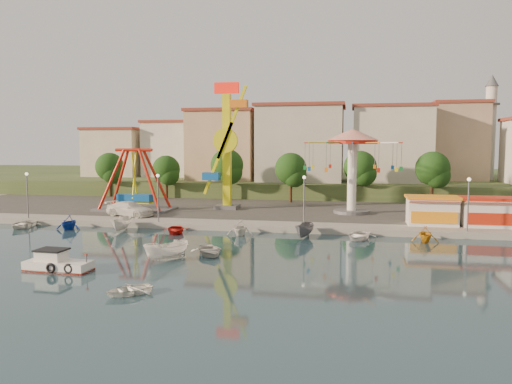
% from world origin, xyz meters
% --- Properties ---
extents(ground, '(200.00, 200.00, 0.00)m').
position_xyz_m(ground, '(0.00, 0.00, 0.00)').
color(ground, '#16313D').
rests_on(ground, ground).
extents(quay_deck, '(200.00, 100.00, 0.60)m').
position_xyz_m(quay_deck, '(0.00, 62.00, 0.30)').
color(quay_deck, '#9E998E').
rests_on(quay_deck, ground).
extents(asphalt_pad, '(90.00, 28.00, 0.01)m').
position_xyz_m(asphalt_pad, '(0.00, 30.00, 0.60)').
color(asphalt_pad, '#4C4944').
rests_on(asphalt_pad, quay_deck).
extents(hill_terrace, '(200.00, 60.00, 3.00)m').
position_xyz_m(hill_terrace, '(0.00, 67.00, 1.50)').
color(hill_terrace, '#384C26').
rests_on(hill_terrace, ground).
extents(pirate_ship_ride, '(10.00, 5.00, 8.00)m').
position_xyz_m(pirate_ship_ride, '(-14.73, 21.71, 4.39)').
color(pirate_ship_ride, '#59595E').
rests_on(pirate_ship_ride, quay_deck).
extents(kamikaze_tower, '(4.57, 3.10, 16.50)m').
position_xyz_m(kamikaze_tower, '(-3.14, 25.12, 8.57)').
color(kamikaze_tower, '#59595E').
rests_on(kamikaze_tower, quay_deck).
extents(wave_swinger, '(11.60, 11.60, 10.40)m').
position_xyz_m(wave_swinger, '(12.83, 24.02, 8.20)').
color(wave_swinger, '#59595E').
rests_on(wave_swinger, quay_deck).
extents(booth_left, '(5.40, 3.78, 3.08)m').
position_xyz_m(booth_left, '(21.19, 16.49, 2.16)').
color(booth_left, white).
rests_on(booth_left, quay_deck).
extents(booth_mid, '(5.40, 3.78, 3.08)m').
position_xyz_m(booth_mid, '(26.65, 16.49, 2.16)').
color(booth_mid, white).
rests_on(booth_mid, quay_deck).
extents(lamp_post_0, '(0.14, 0.14, 5.00)m').
position_xyz_m(lamp_post_0, '(-24.00, 13.00, 3.10)').
color(lamp_post_0, '#59595E').
rests_on(lamp_post_0, quay_deck).
extents(lamp_post_1, '(0.14, 0.14, 5.00)m').
position_xyz_m(lamp_post_1, '(-8.00, 13.00, 3.10)').
color(lamp_post_1, '#59595E').
rests_on(lamp_post_1, quay_deck).
extents(lamp_post_2, '(0.14, 0.14, 5.00)m').
position_xyz_m(lamp_post_2, '(8.00, 13.00, 3.10)').
color(lamp_post_2, '#59595E').
rests_on(lamp_post_2, quay_deck).
extents(lamp_post_3, '(0.14, 0.14, 5.00)m').
position_xyz_m(lamp_post_3, '(24.00, 13.00, 3.10)').
color(lamp_post_3, '#59595E').
rests_on(lamp_post_3, quay_deck).
extents(tree_0, '(4.60, 4.60, 7.19)m').
position_xyz_m(tree_0, '(-26.00, 36.98, 5.47)').
color(tree_0, '#382314').
rests_on(tree_0, quay_deck).
extents(tree_1, '(4.35, 4.35, 6.80)m').
position_xyz_m(tree_1, '(-16.00, 36.24, 5.20)').
color(tree_1, '#382314').
rests_on(tree_1, quay_deck).
extents(tree_2, '(5.02, 5.02, 7.85)m').
position_xyz_m(tree_2, '(-6.00, 35.81, 5.92)').
color(tree_2, '#382314').
rests_on(tree_2, quay_deck).
extents(tree_3, '(4.68, 4.68, 7.32)m').
position_xyz_m(tree_3, '(4.00, 34.36, 5.55)').
color(tree_3, '#382314').
rests_on(tree_3, quay_deck).
extents(tree_4, '(4.86, 4.86, 7.60)m').
position_xyz_m(tree_4, '(14.00, 37.35, 5.75)').
color(tree_4, '#382314').
rests_on(tree_4, quay_deck).
extents(tree_5, '(4.83, 4.83, 7.54)m').
position_xyz_m(tree_5, '(24.00, 35.54, 5.71)').
color(tree_5, '#382314').
rests_on(tree_5, quay_deck).
extents(building_0, '(9.26, 9.53, 11.87)m').
position_xyz_m(building_0, '(-33.37, 46.06, 8.93)').
color(building_0, beige).
rests_on(building_0, hill_terrace).
extents(building_1, '(12.33, 9.01, 8.63)m').
position_xyz_m(building_1, '(-21.33, 51.38, 7.32)').
color(building_1, silver).
rests_on(building_1, hill_terrace).
extents(building_2, '(11.95, 9.28, 11.23)m').
position_xyz_m(building_2, '(-8.19, 51.96, 8.62)').
color(building_2, tan).
rests_on(building_2, hill_terrace).
extents(building_3, '(12.59, 10.50, 9.20)m').
position_xyz_m(building_3, '(5.60, 48.80, 7.60)').
color(building_3, beige).
rests_on(building_3, hill_terrace).
extents(building_4, '(10.75, 9.23, 9.24)m').
position_xyz_m(building_4, '(19.07, 52.20, 7.62)').
color(building_4, beige).
rests_on(building_4, hill_terrace).
extents(building_5, '(12.77, 10.96, 11.21)m').
position_xyz_m(building_5, '(32.37, 50.33, 8.61)').
color(building_5, tan).
rests_on(building_5, hill_terrace).
extents(minaret, '(2.80, 2.80, 18.00)m').
position_xyz_m(minaret, '(36.00, 54.00, 12.55)').
color(minaret, silver).
rests_on(minaret, hill_terrace).
extents(cabin_motorboat, '(4.87, 2.09, 1.69)m').
position_xyz_m(cabin_motorboat, '(-7.94, -6.39, 0.45)').
color(cabin_motorboat, white).
rests_on(cabin_motorboat, ground).
extents(rowboat_a, '(4.15, 4.60, 0.78)m').
position_xyz_m(rowboat_a, '(1.42, 0.62, 0.39)').
color(rowboat_a, silver).
rests_on(rowboat_a, ground).
extents(rowboat_b, '(3.48, 3.50, 0.60)m').
position_xyz_m(rowboat_b, '(-0.36, -10.79, 0.30)').
color(rowboat_b, white).
rests_on(rowboat_b, ground).
extents(skiff, '(3.63, 4.01, 1.53)m').
position_xyz_m(skiff, '(-1.35, -1.86, 0.76)').
color(skiff, white).
rests_on(skiff, ground).
extents(van, '(6.36, 3.79, 1.73)m').
position_xyz_m(van, '(-13.03, 16.59, 1.46)').
color(van, white).
rests_on(van, quay_deck).
extents(moored_boat_0, '(3.19, 4.24, 0.83)m').
position_xyz_m(moored_boat_0, '(-22.43, 9.80, 0.42)').
color(moored_boat_0, silver).
rests_on(moored_boat_0, ground).
extents(moored_boat_1, '(2.81, 3.19, 1.58)m').
position_xyz_m(moored_boat_1, '(-16.90, 9.80, 0.79)').
color(moored_boat_1, '#11349D').
rests_on(moored_boat_1, ground).
extents(moored_boat_2, '(1.87, 4.11, 1.54)m').
position_xyz_m(moored_boat_2, '(-10.82, 9.80, 0.77)').
color(moored_boat_2, silver).
rests_on(moored_boat_2, ground).
extents(moored_boat_3, '(3.55, 4.21, 0.75)m').
position_xyz_m(moored_boat_3, '(-4.87, 9.80, 0.37)').
color(moored_boat_3, '#B3130E').
rests_on(moored_boat_3, ground).
extents(moored_boat_4, '(2.72, 3.13, 1.62)m').
position_xyz_m(moored_boat_4, '(1.95, 9.80, 0.81)').
color(moored_boat_4, silver).
rests_on(moored_boat_4, ground).
extents(moored_boat_5, '(2.10, 4.02, 1.48)m').
position_xyz_m(moored_boat_5, '(8.39, 9.80, 0.74)').
color(moored_boat_5, slate).
rests_on(moored_boat_5, ground).
extents(moored_boat_6, '(3.85, 4.58, 0.81)m').
position_xyz_m(moored_boat_6, '(13.55, 9.80, 0.41)').
color(moored_boat_6, white).
rests_on(moored_boat_6, ground).
extents(moored_boat_7, '(2.63, 3.00, 1.50)m').
position_xyz_m(moored_boat_7, '(19.63, 9.80, 0.75)').
color(moored_boat_7, orange).
rests_on(moored_boat_7, ground).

